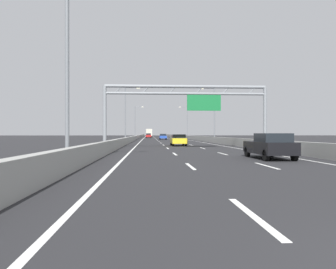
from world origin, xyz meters
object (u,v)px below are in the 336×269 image
Objects in this scene: streetlamp_left_mid at (127,111)px; box_truck at (149,133)px; sign_gantry at (188,100)px; streetlamp_right_far at (187,120)px; streetlamp_right_mid at (213,111)px; yellow_car at (178,140)px; red_car at (148,136)px; streetlamp_left_far at (136,120)px; black_car at (270,146)px; blue_car at (163,137)px; streetlamp_left_near at (72,54)px.

box_truck is at bearing 86.81° from streetlamp_left_mid.
sign_gantry is 1.73× the size of streetlamp_right_far.
streetlamp_right_mid is at bearing -90.00° from streetlamp_right_far.
yellow_car is (-7.57, -16.29, -4.67)m from streetlamp_right_mid.
yellow_car is 0.92× the size of red_car.
streetlamp_left_far is 13.47m from red_car.
black_car is 1.01× the size of blue_car.
streetlamp_right_far is at bearing 69.30° from streetlamp_left_mid.
blue_car is at bearing -116.43° from streetlamp_right_far.
streetlamp_left_near is 12.27m from black_car.
streetlamp_left_near reaches higher than black_car.
streetlamp_right_far is (0.00, 39.51, 0.00)m from streetlamp_right_mid.
box_truck reaches higher than red_car.
streetlamp_left_near is 1.00× the size of streetlamp_right_far.
streetlamp_left_mid reaches higher than yellow_car.
streetlamp_right_far is 2.07× the size of red_car.
box_truck reaches higher than black_car.
sign_gantry is 93.95m from box_truck.
streetlamp_left_near reaches higher than sign_gantry.
yellow_car is (-0.34, 7.15, -4.12)m from sign_gantry.
streetlamp_right_far reaches higher than red_car.
yellow_car is at bearing 92.74° from sign_gantry.
streetlamp_left_far is 2.07× the size of red_car.
streetlamp_left_mid is at bearing 180.00° from streetlamp_right_mid.
red_car is at bearing 73.01° from streetlamp_left_far.
yellow_car is at bearing -82.49° from streetlamp_left_far.
streetlamp_right_far is 32.99m from box_truck.
black_car is (10.99, -36.57, -4.61)m from streetlamp_left_mid.
sign_gantry is at bearing -87.26° from yellow_car.
streetlamp_left_mid is 39.51m from streetlamp_left_far.
sign_gantry is 3.67× the size of black_car.
streetlamp_right_mid is 1.00× the size of streetlamp_right_far.
streetlamp_left_far reaches higher than blue_car.
red_car is 1.04× the size of blue_car.
streetlamp_left_near is 2.12× the size of black_car.
red_car is at bearing 85.90° from streetlamp_left_mid.
sign_gantry is 1.73× the size of streetlamp_left_near.
streetlamp_right_far is at bearing -47.14° from red_car.
streetlamp_left_far and streetlamp_right_far have the same top height.
blue_car is (-0.44, 47.51, -4.13)m from sign_gantry.
streetlamp_left_mid and streetlamp_left_far have the same top height.
streetlamp_left_far is (-14.93, 39.51, 0.00)m from streetlamp_right_mid.
red_car is (-7.29, 88.19, -0.01)m from black_car.
red_car is at bearing 93.09° from yellow_car.
streetlamp_right_far is at bearing 83.45° from sign_gantry.
streetlamp_right_far is at bearing 87.03° from black_car.
black_car is at bearing -75.96° from sign_gantry.
blue_car is 0.50× the size of box_truck.
streetlamp_left_near is at bearing -165.02° from black_car.
yellow_car is at bearing 72.42° from streetlamp_left_near.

